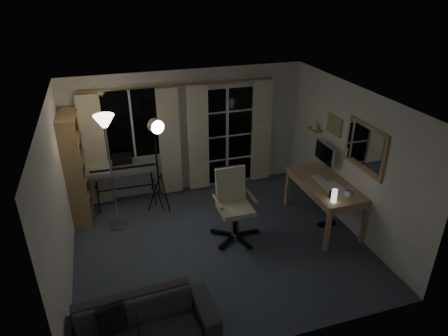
{
  "coord_description": "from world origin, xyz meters",
  "views": [
    {
      "loc": [
        -1.5,
        -5.02,
        3.98
      ],
      "look_at": [
        0.19,
        0.35,
        1.18
      ],
      "focal_mm": 32.0,
      "sensor_mm": 36.0,
      "label": 1
    }
  ],
  "objects_px": {
    "keyboard_piano": "(123,170)",
    "mug": "(349,193)",
    "bookshelf": "(74,171)",
    "office_chair": "(233,197)",
    "monitor": "(324,154)",
    "studio_light": "(156,138)",
    "desk": "(325,188)",
    "torchiere_lamp": "(107,139)",
    "sofa": "(137,321)"
  },
  "relations": [
    {
      "from": "keyboard_piano",
      "to": "mug",
      "type": "relative_size",
      "value": 10.07
    },
    {
      "from": "bookshelf",
      "to": "mug",
      "type": "distance_m",
      "value": 4.56
    },
    {
      "from": "office_chair",
      "to": "monitor",
      "type": "height_order",
      "value": "monitor"
    },
    {
      "from": "monitor",
      "to": "keyboard_piano",
      "type": "bearing_deg",
      "value": 160.39
    },
    {
      "from": "bookshelf",
      "to": "monitor",
      "type": "distance_m",
      "value": 4.33
    },
    {
      "from": "office_chair",
      "to": "monitor",
      "type": "bearing_deg",
      "value": 8.09
    },
    {
      "from": "studio_light",
      "to": "monitor",
      "type": "height_order",
      "value": "studio_light"
    },
    {
      "from": "office_chair",
      "to": "monitor",
      "type": "xyz_separation_m",
      "value": [
        1.78,
        0.28,
        0.4
      ]
    },
    {
      "from": "office_chair",
      "to": "desk",
      "type": "height_order",
      "value": "office_chair"
    },
    {
      "from": "keyboard_piano",
      "to": "torchiere_lamp",
      "type": "bearing_deg",
      "value": -106.14
    },
    {
      "from": "studio_light",
      "to": "mug",
      "type": "height_order",
      "value": "studio_light"
    },
    {
      "from": "torchiere_lamp",
      "to": "studio_light",
      "type": "xyz_separation_m",
      "value": [
        0.79,
        0.22,
        -0.15
      ]
    },
    {
      "from": "office_chair",
      "to": "mug",
      "type": "distance_m",
      "value": 1.82
    },
    {
      "from": "bookshelf",
      "to": "keyboard_piano",
      "type": "xyz_separation_m",
      "value": [
        0.82,
        0.15,
        -0.19
      ]
    },
    {
      "from": "studio_light",
      "to": "desk",
      "type": "distance_m",
      "value": 2.96
    },
    {
      "from": "desk",
      "to": "bookshelf",
      "type": "bearing_deg",
      "value": 159.38
    },
    {
      "from": "keyboard_piano",
      "to": "office_chair",
      "type": "height_order",
      "value": "office_chair"
    },
    {
      "from": "office_chair",
      "to": "mug",
      "type": "bearing_deg",
      "value": -22.48
    },
    {
      "from": "keyboard_piano",
      "to": "mug",
      "type": "bearing_deg",
      "value": -32.13
    },
    {
      "from": "keyboard_piano",
      "to": "monitor",
      "type": "xyz_separation_m",
      "value": [
        3.38,
        -1.19,
        0.38
      ]
    },
    {
      "from": "keyboard_piano",
      "to": "office_chair",
      "type": "relative_size",
      "value": 1.11
    },
    {
      "from": "keyboard_piano",
      "to": "studio_light",
      "type": "distance_m",
      "value": 1.06
    },
    {
      "from": "mug",
      "to": "sofa",
      "type": "xyz_separation_m",
      "value": [
        -3.44,
        -1.11,
        -0.5
      ]
    },
    {
      "from": "keyboard_piano",
      "to": "mug",
      "type": "distance_m",
      "value": 3.92
    },
    {
      "from": "desk",
      "to": "mug",
      "type": "bearing_deg",
      "value": -78.95
    },
    {
      "from": "desk",
      "to": "mug",
      "type": "xyz_separation_m",
      "value": [
        0.1,
        -0.5,
        0.16
      ]
    },
    {
      "from": "office_chair",
      "to": "sofa",
      "type": "height_order",
      "value": "office_chair"
    },
    {
      "from": "studio_light",
      "to": "sofa",
      "type": "relative_size",
      "value": 0.98
    },
    {
      "from": "bookshelf",
      "to": "desk",
      "type": "height_order",
      "value": "bookshelf"
    },
    {
      "from": "torchiere_lamp",
      "to": "studio_light",
      "type": "bearing_deg",
      "value": 15.7
    },
    {
      "from": "torchiere_lamp",
      "to": "desk",
      "type": "xyz_separation_m",
      "value": [
        3.4,
        -0.95,
        -0.92
      ]
    },
    {
      "from": "torchiere_lamp",
      "to": "monitor",
      "type": "height_order",
      "value": "torchiere_lamp"
    },
    {
      "from": "torchiere_lamp",
      "to": "keyboard_piano",
      "type": "height_order",
      "value": "torchiere_lamp"
    },
    {
      "from": "bookshelf",
      "to": "torchiere_lamp",
      "type": "distance_m",
      "value": 1.08
    },
    {
      "from": "desk",
      "to": "mug",
      "type": "height_order",
      "value": "mug"
    },
    {
      "from": "studio_light",
      "to": "mug",
      "type": "relative_size",
      "value": 14.05
    },
    {
      "from": "keyboard_piano",
      "to": "studio_light",
      "type": "bearing_deg",
      "value": -37.59
    },
    {
      "from": "studio_light",
      "to": "monitor",
      "type": "distance_m",
      "value": 2.92
    },
    {
      "from": "monitor",
      "to": "bookshelf",
      "type": "bearing_deg",
      "value": 165.89
    },
    {
      "from": "bookshelf",
      "to": "monitor",
      "type": "bearing_deg",
      "value": -11.14
    },
    {
      "from": "desk",
      "to": "keyboard_piano",
      "type": "bearing_deg",
      "value": 152.54
    },
    {
      "from": "office_chair",
      "to": "sofa",
      "type": "xyz_separation_m",
      "value": [
        -1.76,
        -1.78,
        -0.33
      ]
    },
    {
      "from": "studio_light",
      "to": "keyboard_piano",
      "type": "bearing_deg",
      "value": 119.3
    },
    {
      "from": "keyboard_piano",
      "to": "studio_light",
      "type": "xyz_separation_m",
      "value": [
        0.58,
        -0.46,
        0.75
      ]
    },
    {
      "from": "bookshelf",
      "to": "mug",
      "type": "relative_size",
      "value": 14.73
    },
    {
      "from": "torchiere_lamp",
      "to": "office_chair",
      "type": "xyz_separation_m",
      "value": [
        1.81,
        -0.78,
        -0.93
      ]
    },
    {
      "from": "desk",
      "to": "studio_light",
      "type": "bearing_deg",
      "value": 155.47
    },
    {
      "from": "studio_light",
      "to": "monitor",
      "type": "relative_size",
      "value": 3.2
    },
    {
      "from": "mug",
      "to": "keyboard_piano",
      "type": "bearing_deg",
      "value": 146.96
    },
    {
      "from": "desk",
      "to": "sofa",
      "type": "distance_m",
      "value": 3.72
    }
  ]
}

